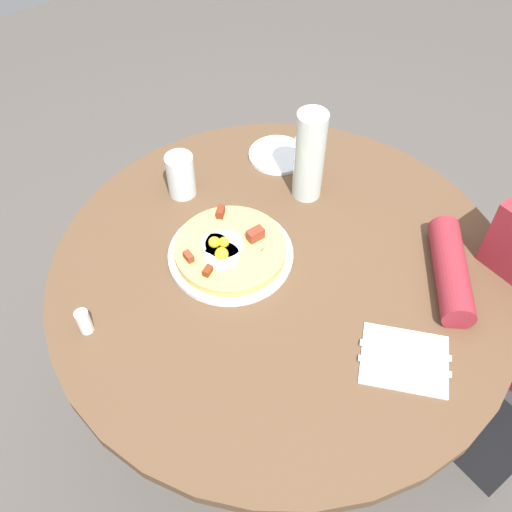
{
  "coord_description": "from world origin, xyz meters",
  "views": [
    {
      "loc": [
        0.59,
        -0.54,
        1.76
      ],
      "look_at": [
        -0.05,
        -0.03,
        0.78
      ],
      "focal_mm": 40.35,
      "sensor_mm": 36.0,
      "label": 1
    }
  ],
  "objects_px": {
    "breakfast_pizza": "(230,249)",
    "pizza_plate": "(231,254)",
    "bread_plate": "(278,155)",
    "salt_shaker": "(84,322)",
    "dining_table": "(279,313)",
    "water_bottle": "(309,156)",
    "fork": "(404,366)",
    "water_glass": "(181,175)",
    "knife": "(405,351)"
  },
  "relations": [
    {
      "from": "pizza_plate",
      "to": "breakfast_pizza",
      "type": "height_order",
      "value": "breakfast_pizza"
    },
    {
      "from": "pizza_plate",
      "to": "salt_shaker",
      "type": "xyz_separation_m",
      "value": [
        -0.02,
        -0.35,
        0.02
      ]
    },
    {
      "from": "breakfast_pizza",
      "to": "salt_shaker",
      "type": "relative_size",
      "value": 4.22
    },
    {
      "from": "water_bottle",
      "to": "dining_table",
      "type": "bearing_deg",
      "value": -53.98
    },
    {
      "from": "fork",
      "to": "pizza_plate",
      "type": "bearing_deg",
      "value": 152.51
    },
    {
      "from": "breakfast_pizza",
      "to": "water_glass",
      "type": "height_order",
      "value": "water_glass"
    },
    {
      "from": "fork",
      "to": "water_glass",
      "type": "relative_size",
      "value": 1.59
    },
    {
      "from": "salt_shaker",
      "to": "fork",
      "type": "bearing_deg",
      "value": 43.97
    },
    {
      "from": "breakfast_pizza",
      "to": "fork",
      "type": "xyz_separation_m",
      "value": [
        0.44,
        0.1,
        -0.02
      ]
    },
    {
      "from": "pizza_plate",
      "to": "knife",
      "type": "relative_size",
      "value": 1.57
    },
    {
      "from": "dining_table",
      "to": "pizza_plate",
      "type": "distance_m",
      "value": 0.22
    },
    {
      "from": "knife",
      "to": "water_glass",
      "type": "bearing_deg",
      "value": 148.37
    },
    {
      "from": "dining_table",
      "to": "bread_plate",
      "type": "distance_m",
      "value": 0.42
    },
    {
      "from": "bread_plate",
      "to": "water_bottle",
      "type": "height_order",
      "value": "water_bottle"
    },
    {
      "from": "water_bottle",
      "to": "salt_shaker",
      "type": "xyz_separation_m",
      "value": [
        0.02,
        -0.62,
        -0.09
      ]
    },
    {
      "from": "salt_shaker",
      "to": "water_glass",
      "type": "bearing_deg",
      "value": 119.76
    },
    {
      "from": "fork",
      "to": "water_bottle",
      "type": "height_order",
      "value": "water_bottle"
    },
    {
      "from": "knife",
      "to": "water_glass",
      "type": "relative_size",
      "value": 1.59
    },
    {
      "from": "knife",
      "to": "water_bottle",
      "type": "distance_m",
      "value": 0.5
    },
    {
      "from": "dining_table",
      "to": "pizza_plate",
      "type": "bearing_deg",
      "value": -144.9
    },
    {
      "from": "fork",
      "to": "water_bottle",
      "type": "bearing_deg",
      "value": 120.5
    },
    {
      "from": "knife",
      "to": "water_bottle",
      "type": "relative_size",
      "value": 0.76
    },
    {
      "from": "water_glass",
      "to": "water_bottle",
      "type": "xyz_separation_m",
      "value": [
        0.19,
        0.24,
        0.06
      ]
    },
    {
      "from": "dining_table",
      "to": "water_bottle",
      "type": "bearing_deg",
      "value": 126.02
    },
    {
      "from": "dining_table",
      "to": "water_glass",
      "type": "distance_m",
      "value": 0.41
    },
    {
      "from": "dining_table",
      "to": "fork",
      "type": "bearing_deg",
      "value": 4.65
    },
    {
      "from": "dining_table",
      "to": "knife",
      "type": "relative_size",
      "value": 5.78
    },
    {
      "from": "dining_table",
      "to": "salt_shaker",
      "type": "bearing_deg",
      "value": -106.21
    },
    {
      "from": "pizza_plate",
      "to": "bread_plate",
      "type": "relative_size",
      "value": 1.85
    },
    {
      "from": "fork",
      "to": "water_bottle",
      "type": "distance_m",
      "value": 0.53
    },
    {
      "from": "salt_shaker",
      "to": "breakfast_pizza",
      "type": "bearing_deg",
      "value": 86.23
    },
    {
      "from": "pizza_plate",
      "to": "knife",
      "type": "height_order",
      "value": "pizza_plate"
    },
    {
      "from": "fork",
      "to": "water_glass",
      "type": "bearing_deg",
      "value": 145.79
    },
    {
      "from": "breakfast_pizza",
      "to": "bread_plate",
      "type": "height_order",
      "value": "breakfast_pizza"
    },
    {
      "from": "breakfast_pizza",
      "to": "pizza_plate",
      "type": "bearing_deg",
      "value": 68.18
    },
    {
      "from": "dining_table",
      "to": "bread_plate",
      "type": "bearing_deg",
      "value": 141.87
    },
    {
      "from": "fork",
      "to": "salt_shaker",
      "type": "height_order",
      "value": "salt_shaker"
    },
    {
      "from": "pizza_plate",
      "to": "water_bottle",
      "type": "bearing_deg",
      "value": 100.16
    },
    {
      "from": "pizza_plate",
      "to": "salt_shaker",
      "type": "bearing_deg",
      "value": -93.88
    },
    {
      "from": "pizza_plate",
      "to": "bread_plate",
      "type": "bearing_deg",
      "value": 123.41
    },
    {
      "from": "water_glass",
      "to": "water_bottle",
      "type": "bearing_deg",
      "value": 51.51
    },
    {
      "from": "water_bottle",
      "to": "fork",
      "type": "bearing_deg",
      "value": -19.59
    },
    {
      "from": "dining_table",
      "to": "knife",
      "type": "height_order",
      "value": "knife"
    },
    {
      "from": "dining_table",
      "to": "salt_shaker",
      "type": "distance_m",
      "value": 0.48
    },
    {
      "from": "bread_plate",
      "to": "water_bottle",
      "type": "xyz_separation_m",
      "value": [
        0.15,
        -0.03,
        0.11
      ]
    },
    {
      "from": "pizza_plate",
      "to": "fork",
      "type": "distance_m",
      "value": 0.45
    },
    {
      "from": "knife",
      "to": "water_bottle",
      "type": "bearing_deg",
      "value": 122.66
    },
    {
      "from": "bread_plate",
      "to": "salt_shaker",
      "type": "distance_m",
      "value": 0.67
    },
    {
      "from": "fork",
      "to": "salt_shaker",
      "type": "distance_m",
      "value": 0.64
    },
    {
      "from": "breakfast_pizza",
      "to": "water_glass",
      "type": "relative_size",
      "value": 2.22
    }
  ]
}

